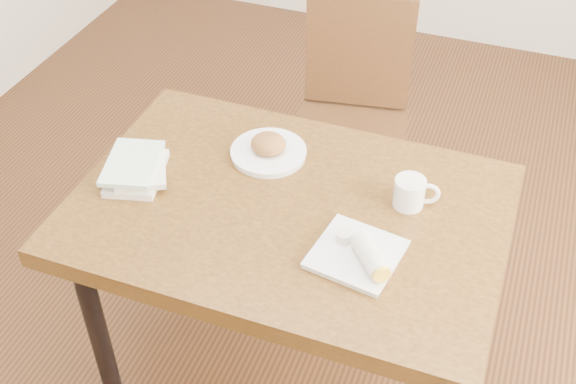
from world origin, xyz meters
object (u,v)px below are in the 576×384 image
(chair_far, at_px, (353,107))
(book_stack, at_px, (137,168))
(plate_scone, at_px, (269,149))
(table, at_px, (288,227))
(plate_burrito, at_px, (361,254))
(coffee_mug, at_px, (411,192))

(chair_far, relative_size, book_stack, 3.67)
(chair_far, relative_size, plate_scone, 4.13)
(table, distance_m, book_stack, 0.47)
(table, relative_size, plate_burrito, 4.93)
(plate_scone, distance_m, book_stack, 0.39)
(table, distance_m, plate_scone, 0.26)
(book_stack, bearing_deg, chair_far, 63.76)
(book_stack, bearing_deg, plate_scone, 34.66)
(table, relative_size, chair_far, 1.26)
(plate_scone, bearing_deg, book_stack, -145.34)
(table, distance_m, chair_far, 0.83)
(plate_burrito, height_order, book_stack, plate_burrito)
(table, xyz_separation_m, chair_far, (-0.04, 0.82, -0.12))
(chair_far, height_order, book_stack, chair_far)
(plate_scone, relative_size, coffee_mug, 1.81)
(plate_scone, xyz_separation_m, book_stack, (-0.32, -0.22, 0.01))
(plate_scone, xyz_separation_m, coffee_mug, (0.45, -0.07, 0.02))
(table, xyz_separation_m, plate_scone, (-0.13, 0.19, 0.11))
(coffee_mug, relative_size, book_stack, 0.49)
(plate_burrito, relative_size, book_stack, 0.94)
(plate_scone, bearing_deg, coffee_mug, -8.76)
(coffee_mug, bearing_deg, plate_scone, 171.24)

